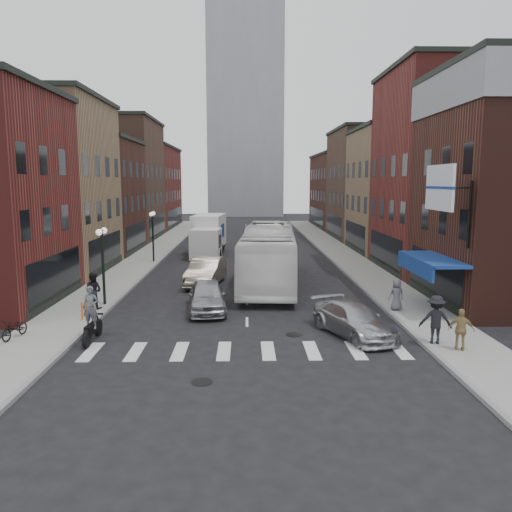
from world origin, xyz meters
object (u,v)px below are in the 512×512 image
Objects in this scene: billboard_sign at (441,189)px; ped_right_c at (397,295)px; bike_rack at (84,310)px; sedan_left_far at (206,271)px; streetlamp_near at (102,252)px; transit_bus at (269,255)px; curb_car at (354,320)px; ped_right_a at (436,319)px; ped_left_solo at (93,291)px; streetlamp_far at (153,227)px; box_truck at (208,236)px; parked_bicycle at (15,328)px; ped_right_b at (461,330)px; motorcycle_rider at (91,316)px; sedan_left_near at (207,296)px.

billboard_sign is 5.69m from ped_right_c.
bike_rack is 0.15× the size of sedan_left_far.
billboard_sign is 15.31m from sedan_left_far.
transit_bus is at bearing 32.50° from streetlamp_near.
ped_right_a reaches higher than curb_car.
sedan_left_far is 2.83× the size of ped_left_solo.
transit_bus is 13.67m from ped_right_a.
streetlamp_far is 2.25× the size of ped_left_solo.
bike_rack is 21.66m from box_truck.
curb_car is (11.92, -5.15, -2.24)m from streetlamp_near.
billboard_sign is 2.34× the size of parked_bicycle.
ped_right_a reaches higher than ped_right_b.
parked_bicycle is (-6.09, -24.17, -1.17)m from box_truck.
bike_rack is 3.38m from motorcycle_rider.
transit_bus is at bearing 58.73° from motorcycle_rider.
ped_right_b reaches higher than ped_right_c.
ped_right_c is (-1.18, 1.98, -5.21)m from billboard_sign.
motorcycle_rider is 0.50× the size of curb_car.
ped_right_b is (15.45, -7.49, -1.96)m from streetlamp_near.
bike_rack is 0.51× the size of ped_right_c.
streetlamp_near is 13.17m from curb_car.
ped_left_solo reaches higher than sedan_left_far.
billboard_sign reaches higher than curb_car.
billboard_sign is 0.45× the size of box_truck.
sedan_left_far is at bearing 48.97° from streetlamp_near.
streetlamp_near reaches higher than ped_left_solo.
parked_bicycle is at bearing -153.29° from sedan_left_near.
box_truck is 13.75m from transit_bus.
parked_bicycle is (-6.90, -11.23, -0.29)m from sedan_left_far.
motorcycle_rider is at bearing -171.32° from billboard_sign.
box_truck is at bearing 85.93° from motorcycle_rider.
box_truck is 24.96m from curb_car.
bike_rack is at bearing 115.76° from motorcycle_rider.
ped_right_c is (10.78, -20.03, -0.81)m from box_truck.
sedan_left_far is 16.83m from ped_right_b.
streetlamp_near is at bearing 167.65° from billboard_sign.
sedan_left_near is at bearing -80.95° from box_truck.
streetlamp_far is at bearing -40.25° from ped_right_a.
transit_bus is 8.66× the size of ped_right_c.
streetlamp_near is at bearing -123.41° from sedan_left_far.
ped_left_solo is at bearing -11.48° from ped_right_c.
box_truck is 1.81× the size of sedan_left_near.
box_truck is at bearing 86.14° from parked_bicycle.
billboard_sign is at bearing -0.06° from curb_car.
ped_right_b is (10.61, -13.06, 0.10)m from sedan_left_far.
parked_bicycle is at bearing 4.71° from ped_right_c.
ped_left_solo is at bearing -140.51° from transit_bus.
billboard_sign is 25.43m from box_truck.
motorcycle_rider is at bearing -137.31° from sedan_left_near.
transit_bus reaches higher than ped_right_a.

